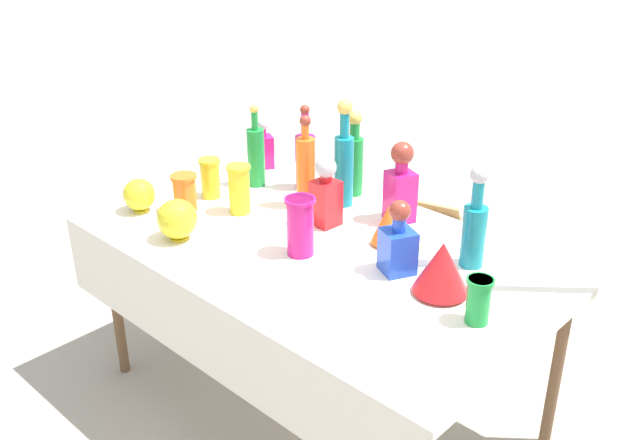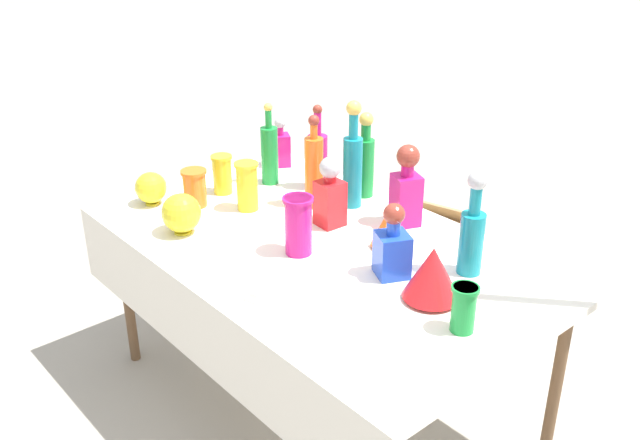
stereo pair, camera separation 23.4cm
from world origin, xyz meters
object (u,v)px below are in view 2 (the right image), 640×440
object	(u,v)px
square_decanter_0	(393,246)
square_decanter_2	(406,188)
fluted_vase_1	(388,227)
round_bowl_1	(181,213)
tall_bottle_5	(270,153)
slender_vase_2	(464,307)
tall_bottle_2	(353,163)
square_decanter_3	(330,194)
slender_vase_1	(222,173)
tall_bottle_0	(318,158)
round_bowl_0	(151,188)
fluted_vase_0	(432,273)
tall_bottle_1	(472,232)
slender_vase_3	(195,187)
tall_bottle_3	(365,160)
square_decanter_1	(281,146)
slender_vase_0	(247,185)
tall_bottle_4	(314,169)
cardboard_box_behind_left	(434,255)
slender_vase_4	(299,224)

from	to	relation	value
square_decanter_0	square_decanter_2	size ratio (longest dim) A/B	0.82
fluted_vase_1	round_bowl_1	world-z (taller)	round_bowl_1
tall_bottle_5	slender_vase_2	distance (m)	1.33
tall_bottle_2	square_decanter_3	xyz separation A→B (m)	(0.08, -0.19, -0.06)
slender_vase_1	tall_bottle_5	bearing A→B (deg)	78.77
tall_bottle_0	round_bowl_0	size ratio (longest dim) A/B	2.71
square_decanter_2	fluted_vase_0	xyz separation A→B (m)	(0.44, -0.35, -0.05)
tall_bottle_1	square_decanter_0	world-z (taller)	tall_bottle_1
tall_bottle_5	square_decanter_3	world-z (taller)	tall_bottle_5
tall_bottle_1	slender_vase_2	xyz separation A→B (m)	(0.21, -0.30, -0.07)
tall_bottle_2	fluted_vase_0	xyz separation A→B (m)	(0.71, -0.31, -0.09)
square_decanter_0	square_decanter_3	distance (m)	0.45
tall_bottle_2	tall_bottle_1	bearing A→B (deg)	-6.69
slender_vase_3	tall_bottle_3	bearing A→B (deg)	57.48
fluted_vase_1	tall_bottle_0	bearing A→B (deg)	163.62
tall_bottle_5	square_decanter_1	distance (m)	0.22
square_decanter_1	fluted_vase_0	distance (m)	1.32
tall_bottle_0	slender_vase_0	size ratio (longest dim) A/B	1.85
tall_bottle_1	round_bowl_1	world-z (taller)	tall_bottle_1
tall_bottle_4	round_bowl_0	world-z (taller)	tall_bottle_4
tall_bottle_0	tall_bottle_3	distance (m)	0.22
slender_vase_3	fluted_vase_0	size ratio (longest dim) A/B	0.83
slender_vase_1	slender_vase_2	world-z (taller)	slender_vase_1
square_decanter_1	cardboard_box_behind_left	size ratio (longest dim) A/B	0.51
tall_bottle_5	round_bowl_0	bearing A→B (deg)	-105.30
square_decanter_0	square_decanter_3	size ratio (longest dim) A/B	0.95
square_decanter_3	slender_vase_4	distance (m)	0.26
square_decanter_0	fluted_vase_1	world-z (taller)	square_decanter_0
tall_bottle_4	round_bowl_0	distance (m)	0.69
square_decanter_2	round_bowl_0	bearing A→B (deg)	-141.40
slender_vase_2	fluted_vase_0	world-z (taller)	fluted_vase_0
square_decanter_3	round_bowl_1	size ratio (longest dim) A/B	1.77
slender_vase_0	slender_vase_4	world-z (taller)	slender_vase_4
square_decanter_2	fluted_vase_0	bearing A→B (deg)	-38.57
round_bowl_1	square_decanter_0	bearing A→B (deg)	26.27
square_decanter_2	slender_vase_3	world-z (taller)	square_decanter_2
fluted_vase_0	tall_bottle_5	bearing A→B (deg)	169.55
square_decanter_3	slender_vase_2	world-z (taller)	square_decanter_3
tall_bottle_5	tall_bottle_0	bearing A→B (deg)	34.25
tall_bottle_3	square_decanter_1	xyz separation A→B (m)	(-0.52, -0.05, -0.07)
tall_bottle_5	tall_bottle_3	bearing A→B (deg)	30.02
square_decanter_2	slender_vase_4	world-z (taller)	square_decanter_2
fluted_vase_0	cardboard_box_behind_left	xyz separation A→B (m)	(-0.87, 1.08, -0.68)
tall_bottle_2	slender_vase_1	world-z (taller)	tall_bottle_2
slender_vase_2	round_bowl_0	distance (m)	1.47
tall_bottle_2	slender_vase_2	bearing A→B (deg)	-23.08
tall_bottle_5	round_bowl_0	xyz separation A→B (m)	(-0.14, -0.52, -0.07)
slender_vase_4	fluted_vase_1	world-z (taller)	slender_vase_4
square_decanter_3	slender_vase_0	size ratio (longest dim) A/B	1.39
square_decanter_0	fluted_vase_0	world-z (taller)	square_decanter_0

